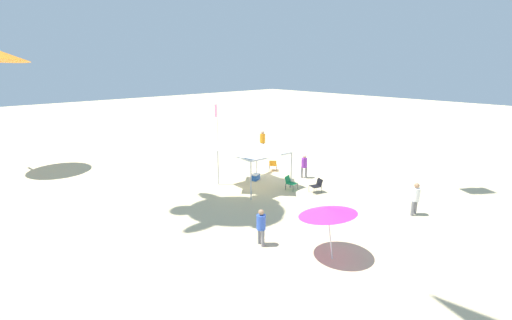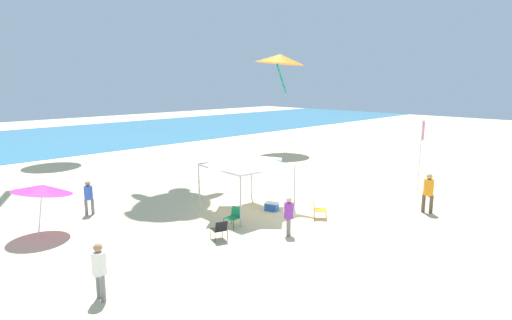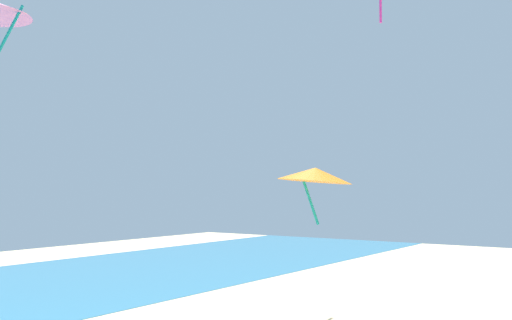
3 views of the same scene
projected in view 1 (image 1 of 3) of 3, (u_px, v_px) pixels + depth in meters
The scene contains 12 objects.
ground at pixel (278, 172), 24.47m from camera, with size 120.00×120.00×0.10m, color beige.
canopy_tent at pixel (254, 148), 20.86m from camera, with size 3.55×3.38×2.72m.
beach_umbrella at pixel (327, 211), 13.18m from camera, with size 2.28×2.26×2.27m.
folding_chair_right_of_tent at pixel (273, 164), 24.44m from camera, with size 0.80×0.81×0.82m.
folding_chair_facing_ocean at pixel (290, 182), 20.83m from camera, with size 0.71×0.63×0.82m.
folding_chair_left_of_tent at pixel (317, 185), 20.32m from camera, with size 0.68×0.75×0.82m.
cooler_box at pixel (255, 177), 22.61m from camera, with size 0.60×0.72×0.40m.
banner_flag at pixel (217, 122), 30.27m from camera, with size 0.36×0.06×4.04m.
person_kite_handler at pixel (261, 224), 14.24m from camera, with size 0.42×0.38×1.60m.
person_beachcomber at pixel (263, 140), 29.38m from camera, with size 0.45×0.49×1.89m.
person_by_tent at pixel (304, 164), 22.82m from camera, with size 0.38×0.38×1.59m.
person_far_stroller at pixel (415, 196), 17.13m from camera, with size 0.40×0.45×1.68m.
Camera 1 is at (-16.14, 16.96, 7.30)m, focal length 24.30 mm.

